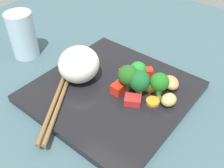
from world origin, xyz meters
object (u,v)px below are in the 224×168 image
Objects in this scene: rice_mound at (79,64)px; drinking_glass at (23,35)px; chopstick_pair at (59,96)px; square_plate at (112,92)px; carrot_slice_1 at (153,101)px; broccoli_floret_2 at (159,83)px.

drinking_glass is (0.55, 18.10, 0.28)cm from rice_mound.
square_plate is at bearing 109.97° from chopstick_pair.
carrot_slice_1 is at bearing -86.44° from drinking_glass.
broccoli_floret_2 is at bearing 96.70° from chopstick_pair.
broccoli_floret_2 is (3.42, -8.38, 4.24)cm from square_plate.
drinking_glass reaches higher than carrot_slice_1.
rice_mound is at bearing 99.58° from carrot_slice_1.
rice_mound is (-1.27, 7.21, 4.39)cm from square_plate.
chopstick_pair is at bearing 140.65° from square_plate.
rice_mound reaches higher than square_plate.
square_plate is 3.38× the size of rice_mound.
broccoli_floret_2 is 33.95cm from drinking_glass.
chopstick_pair is at bearing 121.87° from carrot_slice_1.
square_plate is at bearing -80.00° from rice_mound.
broccoli_floret_2 is 3.77cm from carrot_slice_1.
rice_mound is 7.46cm from chopstick_pair.
square_plate is 2.64× the size of drinking_glass.
rice_mound is 1.56× the size of broccoli_floret_2.
drinking_glass reaches higher than broccoli_floret_2.
drinking_glass reaches higher than square_plate.
chopstick_pair reaches higher than carrot_slice_1.
square_plate is 25.75cm from drinking_glass.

